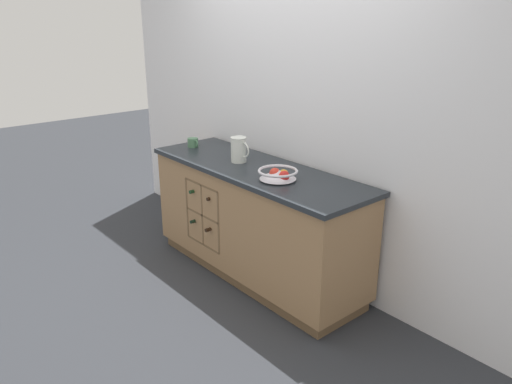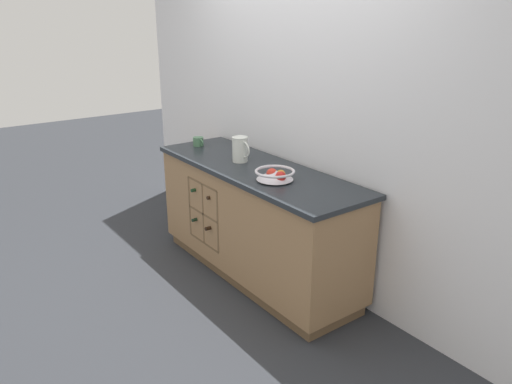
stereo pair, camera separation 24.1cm
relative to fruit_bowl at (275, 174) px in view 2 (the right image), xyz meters
The scene contains 6 objects.
ground_plane 0.99m from the fruit_bowl, 166.57° to the left, with size 14.00×14.00×0.00m, color #2D3035.
back_wall 0.64m from the fruit_bowl, 126.78° to the left, with size 4.40×0.06×2.55m, color white.
kitchen_island 0.59m from the fruit_bowl, 167.07° to the left, with size 1.93×0.64×0.88m.
fruit_bowl is the anchor object (origin of this frame).
white_pitcher 0.52m from the fruit_bowl, behind, with size 0.18×0.12×0.19m.
ceramic_mug 1.12m from the fruit_bowl, behind, with size 0.12×0.09×0.08m.
Camera 2 is at (2.84, -2.09, 1.96)m, focal length 35.00 mm.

